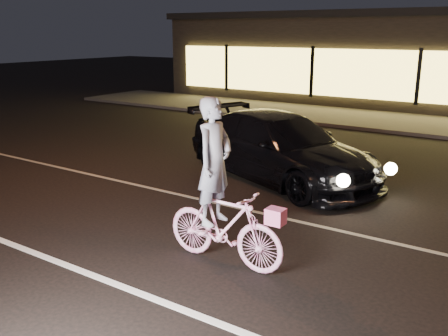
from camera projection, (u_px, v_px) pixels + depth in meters
The scene contains 7 objects.
ground at pixel (183, 246), 8.01m from camera, with size 90.00×90.00×0.00m, color black.
lane_stripe_near at pixel (115, 284), 6.81m from camera, with size 60.00×0.12×0.01m, color silver.
lane_stripe_far at pixel (248, 210), 9.61m from camera, with size 60.00×0.10×0.01m, color gray.
sidewalk at pixel (402, 123), 18.40m from camera, with size 30.00×4.00×0.12m, color #383533.
storefront at pixel (442, 58), 22.62m from camera, with size 25.40×8.42×4.20m.
cyclist at pixel (221, 207), 7.22m from camera, with size 1.96×0.67×2.46m.
sedan at pixel (280, 147), 11.45m from camera, with size 5.63×3.82×1.51m.
Camera 1 is at (4.66, -5.77, 3.34)m, focal length 40.00 mm.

